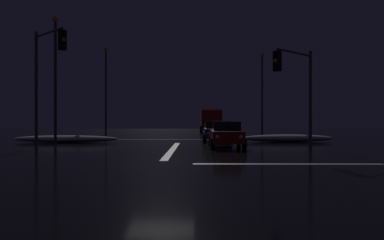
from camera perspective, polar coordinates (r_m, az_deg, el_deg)
ground at (r=15.57m, az=-4.34°, el=-6.32°), size 120.00×120.00×0.10m
stop_line_north at (r=22.96m, az=-2.75°, el=-4.14°), size 0.35×12.68×0.01m
centre_line_ns at (r=34.52m, az=-1.64°, el=-2.73°), size 22.00×0.15×0.01m
crosswalk_bar_east at (r=16.71m, az=22.53°, el=-5.71°), size 12.68×0.40×0.01m
snow_bank_left_curb at (r=31.33m, az=-17.23°, el=-2.54°), size 7.74×1.50×0.53m
snow_bank_right_curb at (r=31.60m, az=13.22°, el=-2.49°), size 6.92×1.50×0.56m
sedan_red at (r=24.71m, az=4.82°, el=-1.99°), size 2.02×4.33×1.57m
sedan_blue at (r=31.00m, az=3.41°, el=-1.57°), size 2.02×4.33×1.57m
sedan_orange at (r=36.84m, az=3.95°, el=-1.32°), size 2.02×4.33×1.57m
sedan_silver at (r=43.35m, az=3.09°, el=-1.11°), size 2.02×4.33×1.57m
box_truck at (r=51.23m, az=2.62°, el=0.08°), size 2.68×8.28×3.08m
traffic_signal_nw at (r=23.99m, az=-19.70°, el=6.95°), size 2.56×2.56×6.73m
traffic_signal_ne at (r=22.96m, az=14.37°, el=5.46°), size 2.68×2.68×5.61m
streetlamp_left_near at (r=30.32m, az=-18.56°, el=6.64°), size 0.44×0.44×8.95m
streetlamp_right_far at (r=45.18m, az=9.79°, el=4.51°), size 0.44×0.44×9.02m
streetlamp_left_far at (r=45.70m, az=-11.95°, el=4.85°), size 0.44×0.44×9.61m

